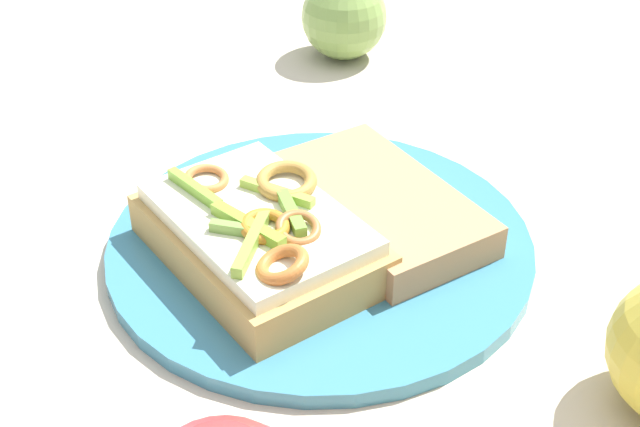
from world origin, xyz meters
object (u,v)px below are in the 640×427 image
object	(u,v)px
sandwich	(262,238)
apple_0	(344,17)
plate	(320,245)
bread_slice_side	(374,201)

from	to	relation	value
sandwich	apple_0	distance (m)	0.33
plate	bread_slice_side	distance (m)	0.05
plate	apple_0	world-z (taller)	apple_0
bread_slice_side	apple_0	distance (m)	0.27
plate	apple_0	distance (m)	0.30
sandwich	apple_0	world-z (taller)	apple_0
sandwich	bread_slice_side	world-z (taller)	sandwich
plate	sandwich	size ratio (longest dim) A/B	1.70
plate	sandwich	xyz separation A→B (m)	(0.04, 0.00, 0.02)
sandwich	apple_0	bearing A→B (deg)	-45.86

